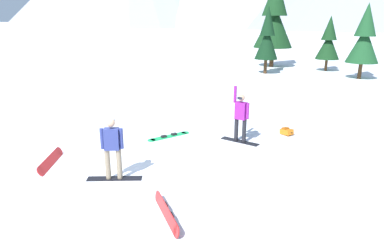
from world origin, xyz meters
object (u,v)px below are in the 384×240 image
Objects in this scene: snowboarder_foreground at (112,148)px; backpack_orange at (287,131)px; loose_snowboard_far_spare at (169,136)px; loose_snowboard_near_right at (166,212)px; pine_tree_broad at (274,18)px; pine_tree_tall at (267,37)px; pine_tree_leaning at (365,38)px; loose_snowboard_near_left at (50,160)px; pine_tree_short at (329,41)px; snowboarder_midground at (241,116)px.

snowboarder_foreground is 7.09m from backpack_orange.
backpack_orange is (4.43, 1.23, 0.11)m from loose_snowboard_far_spare.
snowboarder_foreground is 1.15× the size of loose_snowboard_far_spare.
pine_tree_broad is at bearing 84.97° from loose_snowboard_near_right.
pine_tree_leaning reaches higher than pine_tree_tall.
loose_snowboard_far_spare is at bearing 49.23° from loose_snowboard_near_left.
loose_snowboard_near_right is 0.35× the size of pine_tree_short.
pine_tree_tall is 0.66× the size of pine_tree_broad.
pine_tree_short is (11.33, 22.89, 2.38)m from loose_snowboard_near_left.
loose_snowboard_near_left is 21.38m from pine_tree_tall.
pine_tree_short reaches higher than backpack_orange.
snowboarder_foreground is at bearing -99.83° from pine_tree_broad.
pine_tree_broad is at bearing 80.17° from snowboarder_foreground.
pine_tree_tall is at bearing 87.84° from snowboarder_midground.
loose_snowboard_near_left is 0.40× the size of pine_tree_short.
snowboarder_midground is 0.25× the size of pine_tree_broad.
loose_snowboard_near_left is 25.87m from pine_tree_broad.
pine_tree_short is (8.97, 23.38, 1.57)m from snowboarder_foreground.
loose_snowboard_near_left is at bearing -105.26° from pine_tree_broad.
loose_snowboard_near_right is (-1.20, -5.40, -0.84)m from snowboarder_midground.
pine_tree_leaning is (7.62, 15.79, 2.02)m from snowboarder_midground.
loose_snowboard_near_right is (4.37, -2.04, -0.00)m from loose_snowboard_near_left.
pine_tree_leaning is 0.68× the size of pine_tree_broad.
snowboarder_midground is 17.65m from pine_tree_leaning.
loose_snowboard_far_spare is at bearing -113.40° from pine_tree_short.
loose_snowboard_far_spare is (-2.71, -0.04, -0.96)m from snowboarder_midground.
loose_snowboard_near_left is (-5.57, -3.36, -0.84)m from snowboarder_midground.
pine_tree_tall is at bearing 79.50° from snowboarder_foreground.
pine_tree_broad is at bearing 83.41° from pine_tree_tall.
pine_tree_tall reaches higher than loose_snowboard_far_spare.
loose_snowboard_near_right is at bearing -112.62° from pine_tree_leaning.
backpack_orange is 20.53m from pine_tree_broad.
pine_tree_leaning reaches higher than backpack_orange.
snowboarder_midground is 1.33× the size of loose_snowboard_far_spare.
loose_snowboard_far_spare is 22.09m from pine_tree_broad.
loose_snowboard_near_right is at bearing -95.03° from pine_tree_broad.
snowboarder_foreground is at bearing -118.88° from pine_tree_leaning.
pine_tree_broad reaches higher than snowboarder_foreground.
pine_tree_tall is at bearing -96.59° from pine_tree_broad.
pine_tree_short is (6.96, 24.94, 2.38)m from loose_snowboard_near_right.
backpack_orange is (7.29, 4.54, -0.00)m from loose_snowboard_near_left.
snowboarder_midground is at bearing -145.34° from backpack_orange.
loose_snowboard_near_right is 23.13m from pine_tree_leaning.
pine_tree_leaning is at bearing 55.42° from loose_snowboard_near_left.
loose_snowboard_far_spare is 4.60m from backpack_orange.
snowboarder_foreground is 0.87× the size of snowboarder_midground.
backpack_orange is 0.10× the size of pine_tree_leaning.
snowboarder_foreground is 1.12× the size of loose_snowboard_near_right.
pine_tree_short is (-1.87, 3.75, -0.48)m from pine_tree_leaning.
pine_tree_tall is at bearing -152.83° from pine_tree_short.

